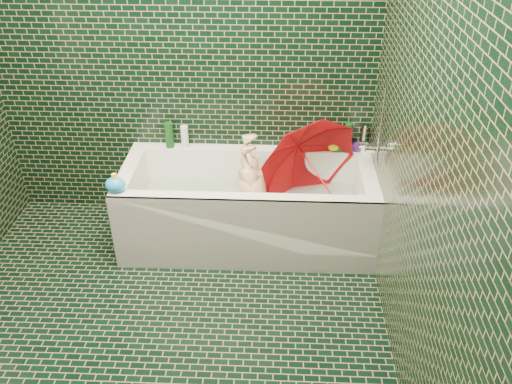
{
  "coord_description": "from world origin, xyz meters",
  "views": [
    {
      "loc": [
        0.65,
        -2.09,
        2.34
      ],
      "look_at": [
        0.51,
        0.82,
        0.51
      ],
      "focal_mm": 38.0,
      "sensor_mm": 36.0,
      "label": 1
    }
  ],
  "objects_px": {
    "bathtub": "(248,214)",
    "umbrella": "(316,172)",
    "bath_toy": "(115,184)",
    "rubber_duck": "(335,146)",
    "child": "(258,202)"
  },
  "relations": [
    {
      "from": "bathtub",
      "to": "rubber_duck",
      "type": "relative_size",
      "value": 15.56
    },
    {
      "from": "child",
      "to": "rubber_duck",
      "type": "distance_m",
      "value": 0.68
    },
    {
      "from": "child",
      "to": "umbrella",
      "type": "xyz_separation_m",
      "value": [
        0.39,
        0.03,
        0.23
      ]
    },
    {
      "from": "bathtub",
      "to": "rubber_duck",
      "type": "xyz_separation_m",
      "value": [
        0.6,
        0.32,
        0.38
      ]
    },
    {
      "from": "child",
      "to": "bath_toy",
      "type": "relative_size",
      "value": 6.04
    },
    {
      "from": "umbrella",
      "to": "rubber_duck",
      "type": "height_order",
      "value": "umbrella"
    },
    {
      "from": "child",
      "to": "umbrella",
      "type": "relative_size",
      "value": 1.37
    },
    {
      "from": "child",
      "to": "umbrella",
      "type": "distance_m",
      "value": 0.45
    },
    {
      "from": "bathtub",
      "to": "umbrella",
      "type": "xyz_separation_m",
      "value": [
        0.45,
        0.03,
        0.33
      ]
    },
    {
      "from": "umbrella",
      "to": "rubber_duck",
      "type": "relative_size",
      "value": 6.19
    },
    {
      "from": "bathtub",
      "to": "rubber_duck",
      "type": "distance_m",
      "value": 0.78
    },
    {
      "from": "bathtub",
      "to": "umbrella",
      "type": "bearing_deg",
      "value": 3.39
    },
    {
      "from": "bathtub",
      "to": "bath_toy",
      "type": "height_order",
      "value": "bath_toy"
    },
    {
      "from": "bathtub",
      "to": "bath_toy",
      "type": "distance_m",
      "value": 0.94
    },
    {
      "from": "child",
      "to": "rubber_duck",
      "type": "bearing_deg",
      "value": 126.08
    }
  ]
}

